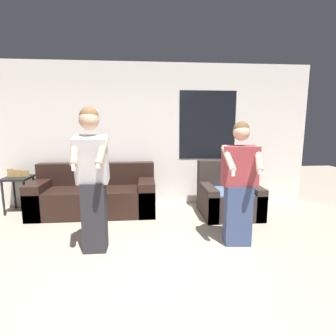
{
  "coord_description": "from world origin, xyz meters",
  "views": [
    {
      "loc": [
        0.0,
        -2.25,
        1.58
      ],
      "look_at": [
        0.29,
        0.94,
        1.04
      ],
      "focal_mm": 28.0,
      "sensor_mm": 36.0,
      "label": 1
    }
  ],
  "objects_px": {
    "person_left": "(92,179)",
    "person_right": "(239,185)",
    "armchair": "(228,197)",
    "couch": "(95,196)",
    "side_table": "(18,182)"
  },
  "relations": [
    {
      "from": "person_left",
      "to": "person_right",
      "type": "relative_size",
      "value": 1.1
    },
    {
      "from": "armchair",
      "to": "person_right",
      "type": "relative_size",
      "value": 0.6
    },
    {
      "from": "couch",
      "to": "side_table",
      "type": "bearing_deg",
      "value": 173.25
    },
    {
      "from": "armchair",
      "to": "side_table",
      "type": "bearing_deg",
      "value": 173.23
    },
    {
      "from": "couch",
      "to": "person_left",
      "type": "relative_size",
      "value": 1.2
    },
    {
      "from": "person_left",
      "to": "person_right",
      "type": "bearing_deg",
      "value": 1.34
    },
    {
      "from": "person_left",
      "to": "person_right",
      "type": "distance_m",
      "value": 1.84
    },
    {
      "from": "couch",
      "to": "person_left",
      "type": "distance_m",
      "value": 1.62
    },
    {
      "from": "armchair",
      "to": "side_table",
      "type": "height_order",
      "value": "armchair"
    },
    {
      "from": "side_table",
      "to": "person_left",
      "type": "height_order",
      "value": "person_left"
    },
    {
      "from": "armchair",
      "to": "person_right",
      "type": "bearing_deg",
      "value": -102.27
    },
    {
      "from": "side_table",
      "to": "person_right",
      "type": "distance_m",
      "value": 3.82
    },
    {
      "from": "person_right",
      "to": "person_left",
      "type": "bearing_deg",
      "value": -178.66
    },
    {
      "from": "person_left",
      "to": "person_right",
      "type": "xyz_separation_m",
      "value": [
        1.84,
        0.04,
        -0.12
      ]
    },
    {
      "from": "armchair",
      "to": "person_left",
      "type": "xyz_separation_m",
      "value": [
        -2.09,
        -1.2,
        0.63
      ]
    }
  ]
}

